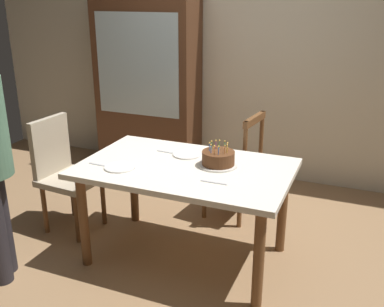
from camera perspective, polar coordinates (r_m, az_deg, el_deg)
name	(u,v)px	position (r m, az deg, el deg)	size (l,w,h in m)	color
ground	(186,256)	(3.48, -0.78, -13.07)	(6.40, 6.40, 0.00)	#93704C
back_wall	(256,55)	(4.72, 8.19, 12.48)	(6.40, 0.10, 2.60)	beige
dining_table	(186,178)	(3.18, -0.84, -3.18)	(1.49, 0.93, 0.75)	silver
birthday_cake	(218,159)	(3.13, 3.39, -0.69)	(0.28, 0.28, 0.17)	silver
plate_near_celebrant	(120,167)	(3.14, -9.23, -1.73)	(0.22, 0.22, 0.01)	white
plate_far_side	(187,154)	(3.35, -0.61, -0.10)	(0.22, 0.22, 0.01)	white
fork_near_celebrant	(100,165)	(3.22, -11.78, -1.44)	(0.18, 0.02, 0.01)	silver
fork_far_side	(168,152)	(3.40, -3.14, 0.17)	(0.18, 0.02, 0.01)	silver
fork_near_guest	(214,182)	(2.87, 2.82, -3.73)	(0.18, 0.02, 0.01)	silver
chair_spindle_back	(234,168)	(3.89, 5.42, -1.86)	(0.49, 0.49, 0.95)	brown
chair_upholstered	(63,168)	(3.82, -16.30, -1.83)	(0.48, 0.47, 0.95)	tan
china_cabinet	(148,85)	(4.90, -5.70, 8.74)	(1.10, 0.45, 1.90)	#56331E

